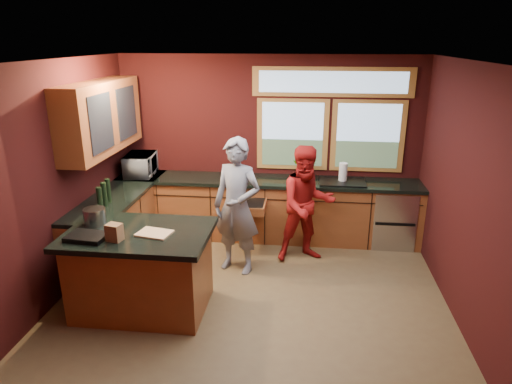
% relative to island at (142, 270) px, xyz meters
% --- Properties ---
extents(floor, '(4.50, 4.50, 0.00)m').
position_rel_island_xyz_m(floor, '(1.20, 0.41, -0.48)').
color(floor, brown).
rests_on(floor, ground).
extents(room_shell, '(4.52, 4.02, 2.71)m').
position_rel_island_xyz_m(room_shell, '(0.60, 0.73, 1.32)').
color(room_shell, black).
rests_on(room_shell, ground).
extents(back_counter, '(4.50, 0.64, 0.93)m').
position_rel_island_xyz_m(back_counter, '(1.39, 2.10, -0.01)').
color(back_counter, brown).
rests_on(back_counter, floor).
extents(left_counter, '(0.64, 2.30, 0.93)m').
position_rel_island_xyz_m(left_counter, '(-0.75, 1.26, -0.01)').
color(left_counter, brown).
rests_on(left_counter, floor).
extents(island, '(1.55, 1.05, 0.95)m').
position_rel_island_xyz_m(island, '(0.00, 0.00, 0.00)').
color(island, brown).
rests_on(island, floor).
extents(person_grey, '(0.75, 0.62, 1.77)m').
position_rel_island_xyz_m(person_grey, '(0.91, 1.03, 0.41)').
color(person_grey, slate).
rests_on(person_grey, floor).
extents(person_red, '(0.92, 0.81, 1.60)m').
position_rel_island_xyz_m(person_red, '(1.80, 1.44, 0.32)').
color(person_red, maroon).
rests_on(person_red, floor).
extents(microwave, '(0.46, 0.63, 0.33)m').
position_rel_island_xyz_m(microwave, '(-0.72, 2.09, 0.62)').
color(microwave, '#999999').
rests_on(microwave, left_counter).
extents(potted_plant, '(0.35, 0.31, 0.39)m').
position_rel_island_xyz_m(potted_plant, '(1.76, 2.16, 0.65)').
color(potted_plant, '#999999').
rests_on(potted_plant, back_counter).
extents(paper_towel, '(0.12, 0.12, 0.28)m').
position_rel_island_xyz_m(paper_towel, '(2.30, 2.11, 0.59)').
color(paper_towel, silver).
rests_on(paper_towel, back_counter).
extents(cutting_board, '(0.39, 0.32, 0.02)m').
position_rel_island_xyz_m(cutting_board, '(0.20, -0.05, 0.48)').
color(cutting_board, tan).
rests_on(cutting_board, island).
extents(stock_pot, '(0.24, 0.24, 0.18)m').
position_rel_island_xyz_m(stock_pot, '(-0.55, 0.15, 0.56)').
color(stock_pot, '#A5A5AA').
rests_on(stock_pot, island).
extents(paper_bag, '(0.17, 0.15, 0.18)m').
position_rel_island_xyz_m(paper_bag, '(-0.15, -0.25, 0.56)').
color(paper_bag, brown).
rests_on(paper_bag, island).
extents(black_tray, '(0.42, 0.32, 0.05)m').
position_rel_island_xyz_m(black_tray, '(-0.45, -0.25, 0.49)').
color(black_tray, black).
rests_on(black_tray, island).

